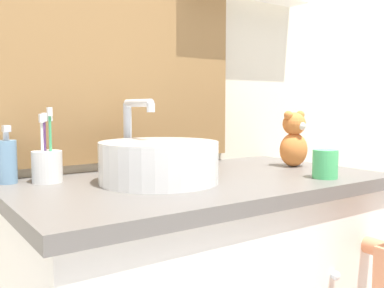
% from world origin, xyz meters
% --- Properties ---
extents(wall_back, '(3.20, 0.18, 2.50)m').
position_xyz_m(wall_back, '(0.02, 0.62, 1.29)').
color(wall_back, beige).
rests_on(wall_back, ground_plane).
extents(sink_basin, '(0.31, 0.36, 0.21)m').
position_xyz_m(sink_basin, '(-0.12, 0.34, 0.89)').
color(sink_basin, white).
rests_on(sink_basin, vanity_counter).
extents(toothbrush_holder, '(0.08, 0.08, 0.19)m').
position_xyz_m(toothbrush_holder, '(-0.36, 0.49, 0.88)').
color(toothbrush_holder, silver).
rests_on(toothbrush_holder, vanity_counter).
extents(soap_dispenser, '(0.05, 0.05, 0.15)m').
position_xyz_m(soap_dispenser, '(-0.45, 0.54, 0.89)').
color(soap_dispenser, '#6B93B2').
rests_on(soap_dispenser, vanity_counter).
extents(teddy_bear, '(0.10, 0.08, 0.18)m').
position_xyz_m(teddy_bear, '(0.38, 0.33, 0.92)').
color(teddy_bear, orange).
rests_on(teddy_bear, vanity_counter).
extents(drinking_cup, '(0.07, 0.07, 0.08)m').
position_xyz_m(drinking_cup, '(0.27, 0.13, 0.87)').
color(drinking_cup, '#4CC670').
rests_on(drinking_cup, vanity_counter).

